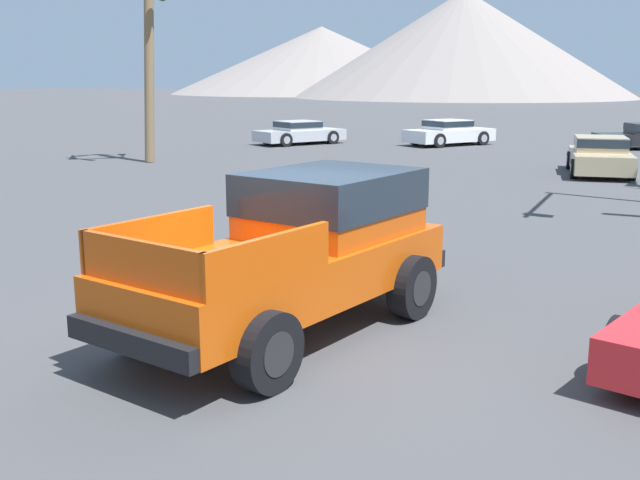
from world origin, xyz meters
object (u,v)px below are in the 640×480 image
object	(u,v)px
orange_pickup_truck	(304,243)
parked_car_white	(449,132)
palm_tree_short	(144,8)
parked_car_silver	(299,132)
parked_car_tan	(600,155)

from	to	relation	value
orange_pickup_truck	parked_car_white	distance (m)	27.08
parked_car_white	palm_tree_short	xyz separation A→B (m)	(-8.30, -11.81, 5.02)
orange_pickup_truck	palm_tree_short	world-z (taller)	palm_tree_short
orange_pickup_truck	parked_car_white	xyz separation A→B (m)	(-5.48, 26.52, -0.50)
parked_car_silver	parked_car_white	distance (m)	7.12
parked_car_silver	parked_car_tan	world-z (taller)	parked_car_tan
parked_car_tan	palm_tree_short	world-z (taller)	palm_tree_short
parked_car_silver	parked_car_tan	size ratio (longest dim) A/B	1.04
parked_car_tan	parked_car_silver	bearing A→B (deg)	-32.60
palm_tree_short	parked_car_white	bearing A→B (deg)	54.89
parked_car_tan	parked_car_white	bearing A→B (deg)	-58.26
orange_pickup_truck	parked_car_silver	size ratio (longest dim) A/B	1.16
parked_car_tan	parked_car_white	world-z (taller)	parked_car_tan
parked_car_white	palm_tree_short	size ratio (longest dim) A/B	0.60
parked_car_white	parked_car_silver	bearing A→B (deg)	-126.00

